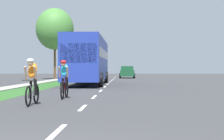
{
  "coord_description": "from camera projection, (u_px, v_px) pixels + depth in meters",
  "views": [
    {
      "loc": [
        1.33,
        -4.62,
        1.25
      ],
      "look_at": [
        0.47,
        19.77,
        1.13
      ],
      "focal_mm": 58.16,
      "sensor_mm": 36.0,
      "label": 1
    }
  ],
  "objects": [
    {
      "name": "sidewalk_concrete",
      "position": [
        19.0,
        86.0,
        24.86
      ],
      "size": [
        1.25,
        70.0,
        0.1
      ],
      "primitive_type": "cube",
      "color": "#9E998E",
      "rests_on": "ground_plane"
    },
    {
      "name": "cyclist_trailing",
      "position": [
        64.0,
        79.0,
        14.96
      ],
      "size": [
        0.42,
        1.72,
        1.58
      ],
      "color": "black",
      "rests_on": "ground_plane"
    },
    {
      "name": "sedan_dark_green",
      "position": [
        127.0,
        72.0,
        46.4
      ],
      "size": [
        1.98,
        4.3,
        1.52
      ],
      "color": "#194C2D",
      "rests_on": "ground_plane"
    },
    {
      "name": "ground_plane",
      "position": [
        105.0,
        87.0,
        24.65
      ],
      "size": [
        120.0,
        120.0,
        0.0
      ],
      "primitive_type": "plane",
      "color": "#38383A"
    },
    {
      "name": "grass_verge",
      "position": [
        42.0,
        86.0,
        24.8
      ],
      "size": [
        1.97,
        70.0,
        0.01
      ],
      "primitive_type": "cube",
      "color": "#2D6026",
      "rests_on": "ground_plane"
    },
    {
      "name": "cyclist_lead",
      "position": [
        32.0,
        81.0,
        12.27
      ],
      "size": [
        0.42,
        1.72,
        1.58
      ],
      "color": "black",
      "rests_on": "ground_plane"
    },
    {
      "name": "street_tree_far",
      "position": [
        55.0,
        29.0,
        41.09
      ],
      "size": [
        4.29,
        4.29,
        8.07
      ],
      "color": "brown",
      "rests_on": "ground_plane"
    },
    {
      "name": "bus_blue",
      "position": [
        88.0,
        59.0,
        27.84
      ],
      "size": [
        2.78,
        11.6,
        3.48
      ],
      "color": "#23389E",
      "rests_on": "ground_plane"
    },
    {
      "name": "lane_markings_center",
      "position": [
        108.0,
        84.0,
        28.65
      ],
      "size": [
        0.12,
        53.49,
        0.01
      ],
      "color": "white",
      "rests_on": "ground_plane"
    }
  ]
}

